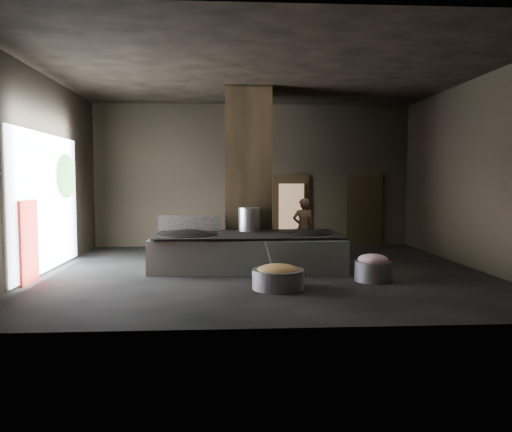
{
  "coord_description": "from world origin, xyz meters",
  "views": [
    {
      "loc": [
        -0.89,
        -11.41,
        2.09
      ],
      "look_at": [
        -0.17,
        0.41,
        1.25
      ],
      "focal_mm": 35.0,
      "sensor_mm": 36.0,
      "label": 1
    }
  ],
  "objects": [
    {
      "name": "stock_pot",
      "position": [
        -0.3,
        0.94,
        1.13
      ],
      "size": [
        0.54,
        0.54,
        0.58
      ],
      "primitive_type": "cylinder",
      "color": "#ACAEB4",
      "rests_on": "hearth_platform"
    },
    {
      "name": "wok_right",
      "position": [
        1.0,
        0.44,
        0.75
      ],
      "size": [
        1.3,
        1.3,
        0.37
      ],
      "primitive_type": "ellipsoid",
      "color": "black",
      "rests_on": "hearth_platform"
    },
    {
      "name": "right_wall",
      "position": [
        5.05,
        0.0,
        2.25
      ],
      "size": [
        0.1,
        9.0,
        4.5
      ],
      "primitive_type": "cube",
      "color": "black",
      "rests_on": "ground"
    },
    {
      "name": "cook",
      "position": [
        1.24,
        2.09,
        0.81
      ],
      "size": [
        0.59,
        0.39,
        1.62
      ],
      "primitive_type": "imported",
      "rotation": [
        0.0,
        0.0,
        3.15
      ],
      "color": "#8F6549",
      "rests_on": "ground"
    },
    {
      "name": "front_wall",
      "position": [
        0.0,
        -4.55,
        2.25
      ],
      "size": [
        10.0,
        0.1,
        4.5
      ],
      "primitive_type": "cube",
      "color": "black",
      "rests_on": "ground"
    },
    {
      "name": "doorway_near_glow",
      "position": [
        1.2,
        4.33,
        1.05
      ],
      "size": [
        0.8,
        0.04,
        1.88
      ],
      "primitive_type": "cube",
      "color": "#8C6647",
      "rests_on": "ground"
    },
    {
      "name": "wok_left_rim",
      "position": [
        -1.8,
        0.34,
        0.82
      ],
      "size": [
        1.43,
        1.43,
        0.05
      ],
      "primitive_type": "cylinder",
      "color": "black",
      "rests_on": "hearth_platform"
    },
    {
      "name": "ceiling",
      "position": [
        0.0,
        0.0,
        4.55
      ],
      "size": [
        10.0,
        9.0,
        0.1
      ],
      "primitive_type": "cube",
      "color": "black",
      "rests_on": "back_wall"
    },
    {
      "name": "veg_basin",
      "position": [
        0.12,
        -1.9,
        0.19
      ],
      "size": [
        1.18,
        1.18,
        0.37
      ],
      "primitive_type": "cylinder",
      "rotation": [
        0.0,
        0.0,
        -0.18
      ],
      "color": "gray",
      "rests_on": "ground"
    },
    {
      "name": "wok_right_rim",
      "position": [
        1.0,
        0.44,
        0.82
      ],
      "size": [
        1.33,
        1.33,
        0.05
      ],
      "primitive_type": "cylinder",
      "color": "black",
      "rests_on": "hearth_platform"
    },
    {
      "name": "floor",
      "position": [
        0.0,
        0.0,
        -0.05
      ],
      "size": [
        10.0,
        9.0,
        0.1
      ],
      "primitive_type": "cube",
      "color": "black",
      "rests_on": "ground"
    },
    {
      "name": "hearth_platform",
      "position": [
        -0.35,
        0.39,
        0.39
      ],
      "size": [
        4.58,
        2.42,
        0.77
      ],
      "primitive_type": "cube",
      "rotation": [
        0.0,
        0.0,
        -0.07
      ],
      "color": "#A1B2A0",
      "rests_on": "ground"
    },
    {
      "name": "meat_fill",
      "position": [
        2.17,
        -1.29,
        0.45
      ],
      "size": [
        0.63,
        0.63,
        0.24
      ],
      "primitive_type": "ellipsoid",
      "color": "#D68087",
      "rests_on": "meat_basin"
    },
    {
      "name": "pavilion_sliver",
      "position": [
        -4.88,
        -1.1,
        0.85
      ],
      "size": [
        0.05,
        0.9,
        1.7
      ],
      "primitive_type": "cube",
      "color": "maroon",
      "rests_on": "ground"
    },
    {
      "name": "tree_silhouette",
      "position": [
        -4.85,
        1.3,
        2.2
      ],
      "size": [
        0.28,
        1.1,
        1.1
      ],
      "primitive_type": "ellipsoid",
      "color": "#194714",
      "rests_on": "left_opening"
    },
    {
      "name": "back_wall",
      "position": [
        0.0,
        4.55,
        2.25
      ],
      "size": [
        10.0,
        0.1,
        4.5
      ],
      "primitive_type": "cube",
      "color": "black",
      "rests_on": "ground"
    },
    {
      "name": "left_opening",
      "position": [
        -4.95,
        0.2,
        1.6
      ],
      "size": [
        0.04,
        4.2,
        3.1
      ],
      "primitive_type": "cube",
      "color": "white",
      "rests_on": "ground"
    },
    {
      "name": "platform_cap",
      "position": [
        -0.35,
        0.39,
        0.82
      ],
      "size": [
        4.35,
        2.09,
        0.03
      ],
      "primitive_type": "cube",
      "color": "black",
      "rests_on": "hearth_platform"
    },
    {
      "name": "ladle",
      "position": [
        -0.03,
        -1.75,
        0.55
      ],
      "size": [
        0.26,
        0.34,
        0.72
      ],
      "primitive_type": "cylinder",
      "rotation": [
        0.49,
        0.0,
        -0.62
      ],
      "color": "#ACAEB4",
      "rests_on": "veg_basin"
    },
    {
      "name": "pillar",
      "position": [
        -0.3,
        1.9,
        2.25
      ],
      "size": [
        1.2,
        1.2,
        4.5
      ],
      "primitive_type": "cube",
      "color": "black",
      "rests_on": "ground"
    },
    {
      "name": "splash_guard",
      "position": [
        -1.8,
        1.14,
        1.03
      ],
      "size": [
        1.55,
        0.16,
        0.39
      ],
      "primitive_type": "cube",
      "rotation": [
        0.0,
        0.0,
        -0.07
      ],
      "color": "black",
      "rests_on": "hearth_platform"
    },
    {
      "name": "left_wall",
      "position": [
        -5.05,
        0.0,
        2.25
      ],
      "size": [
        0.1,
        9.0,
        4.5
      ],
      "primitive_type": "cube",
      "color": "black",
      "rests_on": "ground"
    },
    {
      "name": "doorway_far_glow",
      "position": [
        3.5,
        4.52,
        1.05
      ],
      "size": [
        0.8,
        0.04,
        1.9
      ],
      "primitive_type": "cube",
      "color": "#8C6647",
      "rests_on": "ground"
    },
    {
      "name": "doorway_far",
      "position": [
        3.6,
        4.45,
        1.1
      ],
      "size": [
        1.18,
        0.08,
        2.38
      ],
      "primitive_type": "cube",
      "color": "black",
      "rests_on": "ground"
    },
    {
      "name": "doorway_near",
      "position": [
        1.2,
        4.45,
        1.1
      ],
      "size": [
        1.18,
        0.08,
        2.38
      ],
      "primitive_type": "cube",
      "color": "black",
      "rests_on": "ground"
    },
    {
      "name": "meat_basin",
      "position": [
        2.17,
        -1.29,
        0.21
      ],
      "size": [
        0.99,
        0.99,
        0.41
      ],
      "primitive_type": "cylinder",
      "rotation": [
        0.0,
        0.0,
        0.4
      ],
      "color": "gray",
      "rests_on": "ground"
    },
    {
      "name": "wok_left",
      "position": [
        -1.8,
        0.34,
        0.75
      ],
      "size": [
        1.4,
        1.4,
        0.39
      ],
      "primitive_type": "ellipsoid",
      "color": "black",
      "rests_on": "hearth_platform"
    },
    {
      "name": "veg_fill",
      "position": [
        0.12,
        -1.9,
        0.35
      ],
      "size": [
        0.83,
        0.83,
        0.26
      ],
      "primitive_type": "ellipsoid",
      "color": "#99994A",
      "rests_on": "veg_basin"
    }
  ]
}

